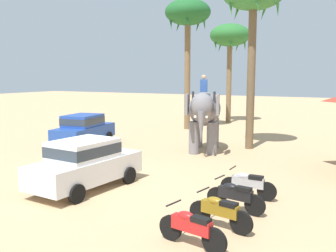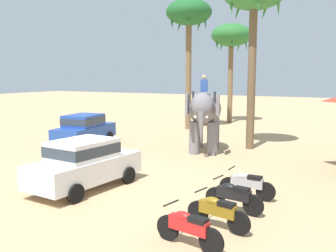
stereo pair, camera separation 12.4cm
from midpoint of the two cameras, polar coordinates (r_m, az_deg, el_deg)
ground_plane at (r=13.93m, az=-10.22°, el=-8.59°), size 120.00×120.00×0.00m
car_sedan_foreground at (r=13.29m, az=-12.57°, el=-5.30°), size 2.15×4.23×1.70m
car_parked_far_side at (r=21.63m, az=-12.67°, el=-0.36°), size 2.29×4.29×1.70m
elephant_with_mahout at (r=19.27m, az=5.28°, el=2.02°), size 2.56×4.02×3.88m
motorcycle_nearest_camera at (r=8.87m, az=3.11°, el=-14.89°), size 1.79×0.59×0.94m
motorcycle_second_in_row at (r=9.90m, az=7.39°, el=-12.50°), size 1.79×0.59×0.94m
motorcycle_mid_row at (r=11.15m, az=9.70°, el=-10.22°), size 1.79×0.55×0.94m
motorcycle_fourth_in_row at (r=12.38m, az=11.57°, el=-8.46°), size 1.80×0.55×0.94m
palm_tree_behind_elephant at (r=31.60m, az=9.13°, el=12.88°), size 3.20×3.20×7.93m
palm_tree_left_of_road at (r=27.65m, az=2.84°, el=16.03°), size 3.20×3.20×9.12m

